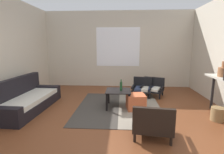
% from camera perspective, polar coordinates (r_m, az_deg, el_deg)
% --- Properties ---
extents(ground_plane, '(7.80, 7.80, 0.00)m').
position_cam_1_polar(ground_plane, '(3.58, 0.52, -14.31)').
color(ground_plane, brown).
extents(far_wall_with_window, '(5.60, 0.13, 2.70)m').
position_cam_1_polar(far_wall_with_window, '(6.31, 1.99, 9.13)').
color(far_wall_with_window, beige).
rests_on(far_wall_with_window, ground).
extents(area_rug, '(2.01, 2.30, 0.01)m').
position_cam_1_polar(area_rug, '(4.28, 2.32, -9.97)').
color(area_rug, '#38332D').
rests_on(area_rug, ground).
extents(couch, '(0.83, 1.95, 0.75)m').
position_cam_1_polar(couch, '(4.54, -26.71, -6.94)').
color(couch, black).
rests_on(couch, ground).
extents(coffee_table, '(0.59, 0.60, 0.43)m').
position_cam_1_polar(coffee_table, '(4.17, 2.08, -5.52)').
color(coffee_table, black).
rests_on(coffee_table, ground).
extents(armchair_by_window, '(0.67, 0.67, 0.54)m').
position_cam_1_polar(armchair_by_window, '(5.25, 9.97, -3.40)').
color(armchair_by_window, black).
rests_on(armchair_by_window, ground).
extents(armchair_striped_foreground, '(0.69, 0.63, 0.58)m').
position_cam_1_polar(armchair_striped_foreground, '(2.93, 13.33, -14.80)').
color(armchair_striped_foreground, black).
rests_on(armchair_striped_foreground, ground).
extents(armchair_corner, '(0.77, 0.73, 0.54)m').
position_cam_1_polar(armchair_corner, '(5.31, 13.43, -3.33)').
color(armchair_corner, black).
rests_on(armchair_corner, ground).
extents(ottoman_orange, '(0.47, 0.47, 0.37)m').
position_cam_1_polar(ottoman_orange, '(4.13, 7.92, -8.20)').
color(ottoman_orange, '#BC5633').
rests_on(ottoman_orange, ground).
extents(clay_vase, '(0.23, 0.23, 0.33)m').
position_cam_1_polar(clay_vase, '(4.32, 33.26, 1.63)').
color(clay_vase, '#935B38').
rests_on(clay_vase, console_shelf).
extents(glass_bottle, '(0.06, 0.06, 0.27)m').
position_cam_1_polar(glass_bottle, '(4.12, 3.04, -2.97)').
color(glass_bottle, '#194723').
rests_on(glass_bottle, coffee_table).
extents(wicker_basket, '(0.26, 0.26, 0.27)m').
position_cam_1_polar(wicker_basket, '(4.12, 31.74, -10.47)').
color(wicker_basket, olive).
rests_on(wicker_basket, ground).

